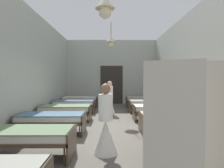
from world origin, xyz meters
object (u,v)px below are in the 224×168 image
object	(u,v)px
bed_right_row_1	(201,135)
bed_left_row_4	(74,103)
bed_left_row_3	(65,109)
patient_seated_primary	(161,103)
nurse_near_aisle	(110,102)
nurse_mid_aisle	(106,128)
bed_right_row_3	(159,109)
bed_right_row_5	(143,99)
bed_right_row_2	(173,118)
bed_left_row_1	(25,136)
bed_left_row_5	(80,99)
bed_right_row_4	(149,103)
bed_left_row_2	(51,118)

from	to	relation	value
bed_right_row_1	bed_left_row_4	world-z (taller)	same
bed_left_row_3	patient_seated_primary	world-z (taller)	patient_seated_primary
nurse_near_aisle	nurse_mid_aisle	xyz separation A→B (m)	(-0.06, -4.61, 0.00)
bed_right_row_3	bed_right_row_5	size ratio (longest dim) A/B	1.00
bed_right_row_2	nurse_mid_aisle	xyz separation A→B (m)	(-1.91, -1.47, 0.09)
bed_left_row_1	bed_left_row_5	xyz separation A→B (m)	(0.00, 6.65, 0.00)
patient_seated_primary	bed_right_row_4	bearing A→B (deg)	83.85
bed_right_row_1	patient_seated_primary	bearing A→B (deg)	101.35
bed_right_row_1	nurse_near_aisle	world-z (taller)	nurse_near_aisle
bed_left_row_4	nurse_mid_aisle	world-z (taller)	nurse_mid_aisle
bed_right_row_5	nurse_mid_aisle	xyz separation A→B (m)	(-1.91, -6.46, 0.09)
bed_left_row_2	bed_left_row_5	bearing A→B (deg)	90.00
bed_left_row_3	patient_seated_primary	xyz separation A→B (m)	(3.16, -1.58, 0.43)
nurse_near_aisle	bed_left_row_3	bearing A→B (deg)	-48.95
bed_left_row_4	bed_right_row_5	world-z (taller)	same
bed_right_row_1	bed_right_row_4	world-z (taller)	same
bed_right_row_2	bed_left_row_4	world-z (taller)	same
bed_left_row_5	nurse_near_aisle	size ratio (longest dim) A/B	1.28
bed_right_row_2	bed_left_row_4	size ratio (longest dim) A/B	1.00
bed_right_row_2	nurse_near_aisle	bearing A→B (deg)	120.60
bed_right_row_1	bed_left_row_2	size ratio (longest dim) A/B	1.00
bed_left_row_3	bed_right_row_5	world-z (taller)	same
bed_right_row_4	nurse_near_aisle	world-z (taller)	nurse_near_aisle
bed_right_row_5	bed_left_row_2	bearing A→B (deg)	-125.13
bed_left_row_5	bed_right_row_5	world-z (taller)	same
bed_left_row_4	patient_seated_primary	distance (m)	4.55
bed_right_row_1	nurse_mid_aisle	bearing A→B (deg)	174.15
bed_left_row_2	bed_right_row_2	world-z (taller)	same
patient_seated_primary	bed_left_row_5	bearing A→B (deg)	122.77
bed_left_row_1	bed_right_row_1	bearing A→B (deg)	0.00
bed_left_row_4	nurse_mid_aisle	xyz separation A→B (m)	(1.60, -4.79, 0.09)
nurse_mid_aisle	bed_left_row_5	bearing A→B (deg)	-177.56
bed_left_row_5	bed_right_row_5	size ratio (longest dim) A/B	1.00
bed_right_row_1	bed_right_row_3	size ratio (longest dim) A/B	1.00
bed_left_row_3	bed_right_row_3	distance (m)	3.51
bed_right_row_5	bed_right_row_2	bearing A→B (deg)	-90.00
bed_right_row_3	bed_left_row_4	bearing A→B (deg)	154.65
bed_right_row_5	bed_left_row_1	bearing A→B (deg)	-117.82
patient_seated_primary	bed_right_row_2	bearing A→B (deg)	-12.93
bed_left_row_4	bed_right_row_3	bearing A→B (deg)	-25.35
bed_left_row_1	bed_left_row_5	distance (m)	6.65
bed_right_row_3	bed_left_row_5	distance (m)	4.84
bed_right_row_2	bed_right_row_5	world-z (taller)	same
bed_right_row_1	nurse_near_aisle	distance (m)	5.15
bed_left_row_2	bed_left_row_4	xyz separation A→B (m)	(0.00, 3.33, 0.00)
bed_left_row_3	bed_right_row_5	bearing A→B (deg)	43.46
bed_left_row_2	bed_right_row_2	xyz separation A→B (m)	(3.51, 0.00, 0.00)
bed_left_row_5	bed_left_row_1	bearing A→B (deg)	-90.00
bed_right_row_4	patient_seated_primary	world-z (taller)	patient_seated_primary
bed_left_row_3	nurse_mid_aisle	world-z (taller)	nurse_mid_aisle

